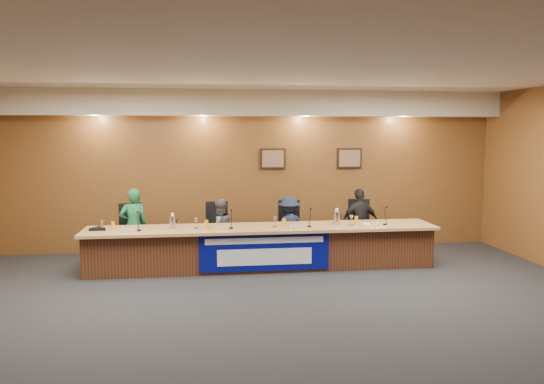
{
  "coord_description": "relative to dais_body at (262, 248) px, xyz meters",
  "views": [
    {
      "loc": [
        -1.01,
        -6.7,
        2.4
      ],
      "look_at": [
        0.2,
        2.6,
        1.33
      ],
      "focal_mm": 35.0,
      "sensor_mm": 36.0,
      "label": 1
    }
  ],
  "objects": [
    {
      "name": "panelist_b",
      "position": [
        -0.72,
        0.65,
        0.23
      ],
      "size": [
        0.69,
        0.62,
        1.16
      ],
      "primitive_type": "imported",
      "rotation": [
        0.0,
        0.0,
        3.52
      ],
      "color": "#515257",
      "rests_on": "floor"
    },
    {
      "name": "office_chair_d",
      "position": [
        1.97,
        0.75,
        0.13
      ],
      "size": [
        0.61,
        0.61,
        0.08
      ],
      "primitive_type": "cube",
      "rotation": [
        0.0,
        0.0,
        -0.33
      ],
      "color": "black",
      "rests_on": "floor"
    },
    {
      "name": "carafe_right",
      "position": [
        1.33,
        -0.04,
        0.52
      ],
      "size": [
        0.12,
        0.12,
        0.24
      ],
      "primitive_type": "cylinder",
      "color": "silver",
      "rests_on": "dais_top"
    },
    {
      "name": "floor",
      "position": [
        0.0,
        -2.4,
        -0.35
      ],
      "size": [
        10.0,
        10.0,
        0.0
      ],
      "primitive_type": "plane",
      "color": "black",
      "rests_on": "ground"
    },
    {
      "name": "microphone_d",
      "position": [
        2.17,
        -0.15,
        0.41
      ],
      "size": [
        0.07,
        0.07,
        0.02
      ],
      "primitive_type": "cylinder",
      "color": "black",
      "rests_on": "dais_top"
    },
    {
      "name": "panelist_a",
      "position": [
        -2.28,
        0.65,
        0.34
      ],
      "size": [
        0.57,
        0.45,
        1.38
      ],
      "primitive_type": "imported",
      "rotation": [
        0.0,
        0.0,
        3.41
      ],
      "color": "#196036",
      "rests_on": "floor"
    },
    {
      "name": "nameplate_d",
      "position": [
        1.99,
        -0.27,
        0.45
      ],
      "size": [
        0.24,
        0.08,
        0.1
      ],
      "primitive_type": "cube",
      "rotation": [
        0.31,
        0.0,
        0.0
      ],
      "color": "white",
      "rests_on": "dais_top"
    },
    {
      "name": "office_chair_b",
      "position": [
        -0.72,
        0.75,
        0.13
      ],
      "size": [
        0.55,
        0.55,
        0.08
      ],
      "primitive_type": "cube",
      "rotation": [
        0.0,
        0.0,
        0.17
      ],
      "color": "black",
      "rests_on": "floor"
    },
    {
      "name": "wall_photo_left",
      "position": [
        0.4,
        1.57,
        1.5
      ],
      "size": [
        0.52,
        0.04,
        0.42
      ],
      "primitive_type": "cube",
      "color": "black",
      "rests_on": "wall_back"
    },
    {
      "name": "banner",
      "position": [
        0.0,
        -0.41,
        0.03
      ],
      "size": [
        2.2,
        0.02,
        0.65
      ],
      "primitive_type": "cube",
      "color": "#03086B",
      "rests_on": "dais_body"
    },
    {
      "name": "panelist_d",
      "position": [
        1.97,
        0.65,
        0.31
      ],
      "size": [
        0.81,
        0.43,
        1.31
      ],
      "primitive_type": "imported",
      "rotation": [
        0.0,
        0.0,
        3.29
      ],
      "color": "black",
      "rests_on": "floor"
    },
    {
      "name": "carafe_left",
      "position": [
        -1.54,
        -0.03,
        0.51
      ],
      "size": [
        0.11,
        0.11,
        0.22
      ],
      "primitive_type": "cylinder",
      "color": "silver",
      "rests_on": "dais_top"
    },
    {
      "name": "juice_glass_d",
      "position": [
        1.68,
        -0.07,
        0.47
      ],
      "size": [
        0.06,
        0.06,
        0.15
      ],
      "primitive_type": "cylinder",
      "color": "#F69F07",
      "rests_on": "dais_top"
    },
    {
      "name": "nameplate_a",
      "position": [
        -2.28,
        -0.29,
        0.45
      ],
      "size": [
        0.24,
        0.08,
        0.1
      ],
      "primitive_type": "cube",
      "rotation": [
        0.31,
        0.0,
        0.0
      ],
      "color": "white",
      "rests_on": "dais_top"
    },
    {
      "name": "paper_stack",
      "position": [
        1.96,
        -0.07,
        0.4
      ],
      "size": [
        0.26,
        0.33,
        0.01
      ],
      "primitive_type": "cube",
      "rotation": [
        0.0,
        0.0,
        0.14
      ],
      "color": "white",
      "rests_on": "dais_top"
    },
    {
      "name": "juice_glass_c",
      "position": [
        0.37,
        -0.12,
        0.47
      ],
      "size": [
        0.06,
        0.06,
        0.15
      ],
      "primitive_type": "cylinder",
      "color": "#F69F07",
      "rests_on": "dais_top"
    },
    {
      "name": "microphone_b",
      "position": [
        -0.55,
        -0.18,
        0.41
      ],
      "size": [
        0.07,
        0.07,
        0.02
      ],
      "primitive_type": "cylinder",
      "color": "black",
      "rests_on": "dais_top"
    },
    {
      "name": "office_chair_c",
      "position": [
        0.59,
        0.75,
        0.13
      ],
      "size": [
        0.57,
        0.57,
        0.08
      ],
      "primitive_type": "cube",
      "rotation": [
        0.0,
        0.0,
        -0.21
      ],
      "color": "black",
      "rests_on": "floor"
    },
    {
      "name": "speakerphone",
      "position": [
        -2.78,
        -0.02,
        0.43
      ],
      "size": [
        0.32,
        0.32,
        0.05
      ],
      "primitive_type": "cylinder",
      "color": "black",
      "rests_on": "dais_top"
    },
    {
      "name": "wall_back",
      "position": [
        0.0,
        1.6,
        1.25
      ],
      "size": [
        10.0,
        0.04,
        3.2
      ],
      "primitive_type": "cube",
      "color": "brown",
      "rests_on": "floor"
    },
    {
      "name": "nameplate_c",
      "position": [
        0.56,
        -0.33,
        0.45
      ],
      "size": [
        0.24,
        0.08,
        0.1
      ],
      "primitive_type": "cube",
      "rotation": [
        0.31,
        0.0,
        0.0
      ],
      "color": "white",
      "rests_on": "dais_top"
    },
    {
      "name": "water_glass_a",
      "position": [
        -2.69,
        -0.09,
        0.49
      ],
      "size": [
        0.08,
        0.08,
        0.18
      ],
      "primitive_type": "cylinder",
      "color": "silver",
      "rests_on": "dais_top"
    },
    {
      "name": "microphone_c",
      "position": [
        0.81,
        -0.18,
        0.41
      ],
      "size": [
        0.07,
        0.07,
        0.02
      ],
      "primitive_type": "cylinder",
      "color": "black",
      "rests_on": "dais_top"
    },
    {
      "name": "banner_text_upper",
      "position": [
        0.0,
        -0.43,
        0.23
      ],
      "size": [
        2.0,
        0.01,
        0.1
      ],
      "primitive_type": "cube",
      "color": "silver",
      "rests_on": "banner"
    },
    {
      "name": "microphone_a",
      "position": [
        -2.09,
        -0.18,
        0.41
      ],
      "size": [
        0.07,
        0.07,
        0.02
      ],
      "primitive_type": "cylinder",
      "color": "black",
      "rests_on": "dais_top"
    },
    {
      "name": "dais_body",
      "position": [
        0.0,
        0.0,
        0.0
      ],
      "size": [
        6.0,
        0.8,
        0.7
      ],
      "primitive_type": "cube",
      "color": "#4A2716",
      "rests_on": "floor"
    },
    {
      "name": "juice_glass_b",
      "position": [
        -0.97,
        -0.13,
        0.47
      ],
      "size": [
        0.06,
        0.06,
        0.15
      ],
      "primitive_type": "cylinder",
      "color": "#F69F07",
      "rests_on": "dais_top"
    },
    {
      "name": "panelist_c",
      "position": [
        0.59,
        0.65,
        0.24
      ],
      "size": [
        0.84,
        0.6,
        1.19
      ],
      "primitive_type": "imported",
      "rotation": [
        0.0,
        0.0,
        3.36
      ],
      "color": "#151F32",
      "rests_on": "floor"
    },
    {
      "name": "dais_top",
      "position": [
        0.0,
        -0.05,
        0.38
      ],
      "size": [
        6.1,
        0.95,
        0.05
      ],
      "primitive_type": "cube",
      "color": "#AF844C",
      "rests_on": "dais_body"
    },
    {
      "name": "soffit",
      "position": [
        0.0,
        1.35,
        2.6
      ],
      "size": [
        10.0,
        0.5,
        0.5
      ],
      "primitive_type": "cube",
      "color": "beige",
      "rests_on": "wall_back"
    },
    {
      "name": "juice_glass_a",
      "position": [
        -2.52,
        -0.08,
        0.47
      ],
      "size": [
        0.06,
        0.06,
        0.15
      ],
      "primitive_type": "cylinder",
      "color": "#F69F07",
      "rests_on": "dais_top"
    },
    {
      "name": "ceiling",
      "position": [
        0.0,
        -2.4,
        2.85
      ],
      "size": [
        10.0,
        8.0,
        0.04
      ],
      "primitive_type": "cube",
      "color": "silver",
      "rests_on": "wall_back"
    },
    {
      "name": "water_glass_b",
      "position": [
        -1.14,
        -0.08,
        0.49
      ],
      "size": [
        0.08,
        0.08,
        0.18
      ],
      "primitive_type": "cylinder",
      "color": "silver",
      "rests_on": "dais_top"
    },
    {
      "name": "banner_text_lower",
      "position": [
        0.0,
        -0.43,
        -0.05
      ],
      "size": [
        1.6,
        0.01,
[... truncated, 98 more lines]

